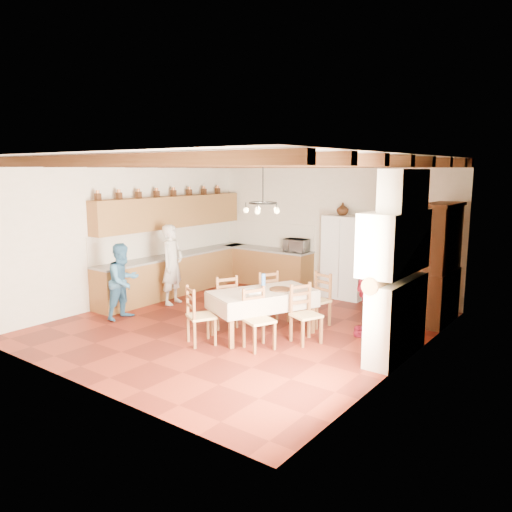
{
  "coord_description": "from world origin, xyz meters",
  "views": [
    {
      "loc": [
        5.43,
        -6.8,
        2.79
      ],
      "look_at": [
        0.1,
        0.3,
        1.25
      ],
      "focal_mm": 35.0,
      "sensor_mm": 36.0,
      "label": 1
    }
  ],
  "objects_px": {
    "chair_right_far": "(306,314)",
    "chair_end_far": "(316,299)",
    "chair_right_near": "(259,319)",
    "person_woman_red": "(368,286)",
    "chair_left_far": "(264,295)",
    "person_man": "(172,264)",
    "person_woman_blue": "(123,281)",
    "chair_left_near": "(224,301)",
    "microwave": "(296,245)",
    "hutch": "(439,264)",
    "refrigerator": "(347,257)",
    "dining_table": "(263,296)",
    "chair_end_near": "(201,315)"
  },
  "relations": [
    {
      "from": "chair_right_far",
      "to": "chair_end_far",
      "type": "bearing_deg",
      "value": 44.45
    },
    {
      "from": "chair_right_near",
      "to": "person_woman_red",
      "type": "height_order",
      "value": "person_woman_red"
    },
    {
      "from": "chair_left_far",
      "to": "person_man",
      "type": "distance_m",
      "value": 2.26
    },
    {
      "from": "chair_end_far",
      "to": "person_woman_blue",
      "type": "height_order",
      "value": "person_woman_blue"
    },
    {
      "from": "chair_left_near",
      "to": "microwave",
      "type": "height_order",
      "value": "microwave"
    },
    {
      "from": "hutch",
      "to": "chair_end_far",
      "type": "bearing_deg",
      "value": -138.38
    },
    {
      "from": "refrigerator",
      "to": "chair_right_near",
      "type": "xyz_separation_m",
      "value": [
        0.41,
        -3.8,
        -0.43
      ]
    },
    {
      "from": "chair_right_far",
      "to": "microwave",
      "type": "relative_size",
      "value": 1.78
    },
    {
      "from": "chair_left_far",
      "to": "person_woman_blue",
      "type": "xyz_separation_m",
      "value": [
        -2.17,
        -1.51,
        0.24
      ]
    },
    {
      "from": "dining_table",
      "to": "chair_right_far",
      "type": "height_order",
      "value": "chair_right_far"
    },
    {
      "from": "chair_right_far",
      "to": "person_man",
      "type": "relative_size",
      "value": 0.57
    },
    {
      "from": "chair_end_far",
      "to": "chair_end_near",
      "type": "bearing_deg",
      "value": -102.64
    },
    {
      "from": "hutch",
      "to": "person_woman_red",
      "type": "relative_size",
      "value": 1.29
    },
    {
      "from": "person_woman_blue",
      "to": "chair_right_near",
      "type": "bearing_deg",
      "value": -89.09
    },
    {
      "from": "chair_left_far",
      "to": "person_woman_red",
      "type": "height_order",
      "value": "person_woman_red"
    },
    {
      "from": "chair_end_far",
      "to": "chair_left_far",
      "type": "bearing_deg",
      "value": -148.53
    },
    {
      "from": "chair_end_near",
      "to": "dining_table",
      "type": "bearing_deg",
      "value": -88.25
    },
    {
      "from": "person_woman_blue",
      "to": "microwave",
      "type": "distance_m",
      "value": 4.17
    },
    {
      "from": "chair_end_far",
      "to": "microwave",
      "type": "xyz_separation_m",
      "value": [
        -1.77,
        2.12,
        0.57
      ]
    },
    {
      "from": "chair_left_far",
      "to": "person_woman_red",
      "type": "distance_m",
      "value": 1.97
    },
    {
      "from": "dining_table",
      "to": "hutch",
      "type": "bearing_deg",
      "value": 48.89
    },
    {
      "from": "microwave",
      "to": "chair_end_far",
      "type": "bearing_deg",
      "value": -56.37
    },
    {
      "from": "hutch",
      "to": "person_man",
      "type": "height_order",
      "value": "hutch"
    },
    {
      "from": "chair_left_far",
      "to": "person_woman_red",
      "type": "xyz_separation_m",
      "value": [
        1.9,
        0.36,
        0.38
      ]
    },
    {
      "from": "chair_right_far",
      "to": "person_woman_red",
      "type": "bearing_deg",
      "value": -8.7
    },
    {
      "from": "chair_end_near",
      "to": "refrigerator",
      "type": "bearing_deg",
      "value": -67.38
    },
    {
      "from": "chair_left_near",
      "to": "chair_right_near",
      "type": "xyz_separation_m",
      "value": [
        1.17,
        -0.52,
        0.0
      ]
    },
    {
      "from": "chair_left_near",
      "to": "chair_end_far",
      "type": "bearing_deg",
      "value": 158.02
    },
    {
      "from": "person_woman_blue",
      "to": "microwave",
      "type": "relative_size",
      "value": 2.67
    },
    {
      "from": "chair_end_far",
      "to": "dining_table",
      "type": "bearing_deg",
      "value": -101.89
    },
    {
      "from": "chair_end_near",
      "to": "person_man",
      "type": "distance_m",
      "value": 2.65
    },
    {
      "from": "chair_right_far",
      "to": "person_woman_blue",
      "type": "height_order",
      "value": "person_woman_blue"
    },
    {
      "from": "refrigerator",
      "to": "chair_end_far",
      "type": "bearing_deg",
      "value": -76.56
    },
    {
      "from": "chair_right_far",
      "to": "microwave",
      "type": "distance_m",
      "value": 3.73
    },
    {
      "from": "person_woman_blue",
      "to": "person_woman_red",
      "type": "distance_m",
      "value": 4.49
    },
    {
      "from": "person_man",
      "to": "chair_end_near",
      "type": "bearing_deg",
      "value": -136.28
    },
    {
      "from": "chair_left_far",
      "to": "chair_end_far",
      "type": "distance_m",
      "value": 0.99
    },
    {
      "from": "chair_right_far",
      "to": "chair_end_near",
      "type": "xyz_separation_m",
      "value": [
        -1.33,
        -1.06,
        0.0
      ]
    },
    {
      "from": "chair_left_far",
      "to": "person_man",
      "type": "height_order",
      "value": "person_man"
    },
    {
      "from": "chair_end_far",
      "to": "person_man",
      "type": "bearing_deg",
      "value": -156.92
    },
    {
      "from": "hutch",
      "to": "dining_table",
      "type": "bearing_deg",
      "value": -131.09
    },
    {
      "from": "chair_right_near",
      "to": "chair_end_far",
      "type": "distance_m",
      "value": 1.59
    },
    {
      "from": "chair_right_near",
      "to": "microwave",
      "type": "xyz_separation_m",
      "value": [
        -1.66,
        3.71,
        0.57
      ]
    },
    {
      "from": "refrigerator",
      "to": "dining_table",
      "type": "relative_size",
      "value": 0.92
    },
    {
      "from": "chair_right_near",
      "to": "chair_left_far",
      "type": "bearing_deg",
      "value": 55.75
    },
    {
      "from": "chair_left_far",
      "to": "person_woman_red",
      "type": "relative_size",
      "value": 0.56
    },
    {
      "from": "hutch",
      "to": "dining_table",
      "type": "relative_size",
      "value": 1.13
    },
    {
      "from": "hutch",
      "to": "person_woman_blue",
      "type": "xyz_separation_m",
      "value": [
        -4.81,
        -3.31,
        -0.38
      ]
    },
    {
      "from": "dining_table",
      "to": "chair_left_near",
      "type": "height_order",
      "value": "chair_left_near"
    },
    {
      "from": "chair_left_near",
      "to": "person_woman_red",
      "type": "bearing_deg",
      "value": 144.88
    }
  ]
}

